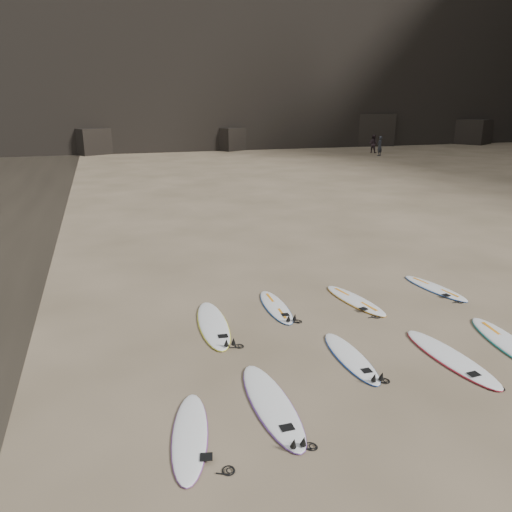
% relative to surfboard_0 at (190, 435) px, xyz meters
% --- Properties ---
extents(ground, '(240.00, 240.00, 0.00)m').
position_rel_surfboard_0_xyz_m(ground, '(4.19, 1.16, -0.04)').
color(ground, '#897559').
rests_on(ground, ground).
extents(surfboard_0, '(1.02, 2.35, 0.08)m').
position_rel_surfboard_0_xyz_m(surfboard_0, '(0.00, 0.00, 0.00)').
color(surfboard_0, white).
rests_on(surfboard_0, ground).
extents(surfboard_1, '(0.66, 2.73, 0.10)m').
position_rel_surfboard_0_xyz_m(surfboard_1, '(1.51, 0.41, 0.01)').
color(surfboard_1, white).
rests_on(surfboard_1, ground).
extents(surfboard_2, '(0.60, 2.29, 0.08)m').
position_rel_surfboard_0_xyz_m(surfboard_2, '(3.61, 1.51, -0.00)').
color(surfboard_2, white).
rests_on(surfboard_2, ground).
extents(surfboard_3, '(0.82, 2.72, 0.10)m').
position_rel_surfboard_0_xyz_m(surfboard_3, '(5.57, 0.87, 0.01)').
color(surfboard_3, white).
rests_on(surfboard_3, ground).
extents(surfboard_4, '(1.07, 2.74, 0.10)m').
position_rel_surfboard_0_xyz_m(surfboard_4, '(7.18, 1.03, 0.01)').
color(surfboard_4, white).
rests_on(surfboard_4, ground).
extents(surfboard_5, '(0.85, 2.76, 0.10)m').
position_rel_surfboard_0_xyz_m(surfboard_5, '(1.23, 3.88, 0.01)').
color(surfboard_5, white).
rests_on(surfboard_5, ground).
extents(surfboard_6, '(0.63, 2.26, 0.08)m').
position_rel_surfboard_0_xyz_m(surfboard_6, '(3.01, 4.45, -0.00)').
color(surfboard_6, white).
rests_on(surfboard_6, ground).
extents(surfboard_7, '(0.97, 2.43, 0.09)m').
position_rel_surfboard_0_xyz_m(surfboard_7, '(5.15, 4.23, 0.00)').
color(surfboard_7, white).
rests_on(surfboard_7, ground).
extents(surfboard_8, '(0.91, 2.34, 0.08)m').
position_rel_surfboard_0_xyz_m(surfboard_8, '(7.74, 4.38, -0.00)').
color(surfboard_8, white).
rests_on(surfboard_8, ground).
extents(person_a, '(0.80, 0.73, 1.84)m').
position_rel_surfboard_0_xyz_m(person_a, '(24.55, 36.01, 0.88)').
color(person_a, '#222427').
rests_on(person_a, ground).
extents(person_b, '(1.05, 1.09, 1.77)m').
position_rel_surfboard_0_xyz_m(person_b, '(25.35, 38.59, 0.84)').
color(person_b, black).
rests_on(person_b, ground).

